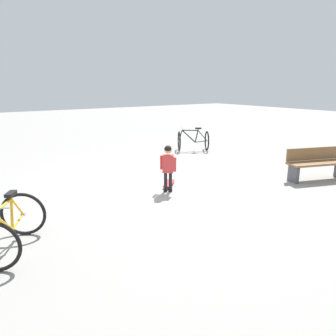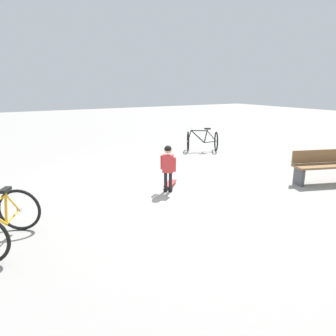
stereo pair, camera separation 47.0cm
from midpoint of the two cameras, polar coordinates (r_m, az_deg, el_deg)
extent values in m
plane|color=gray|center=(7.36, -1.94, -3.28)|extent=(50.00, 50.00, 0.00)
cylinder|color=black|center=(6.89, -2.42, -2.50)|extent=(0.08, 0.08, 0.42)
cube|color=black|center=(6.98, -2.37, -4.11)|extent=(0.17, 0.15, 0.05)
cylinder|color=black|center=(6.88, -1.50, -2.52)|extent=(0.08, 0.08, 0.42)
cube|color=black|center=(6.97, -1.47, -4.13)|extent=(0.17, 0.15, 0.05)
cube|color=#D13838|center=(6.77, -1.99, 0.80)|extent=(0.26, 0.28, 0.40)
cylinder|color=#D13838|center=(6.88, -3.20, 1.02)|extent=(0.06, 0.06, 0.32)
cylinder|color=#D13838|center=(6.70, -0.72, 0.65)|extent=(0.06, 0.06, 0.32)
sphere|color=tan|center=(6.70, -2.01, 3.41)|extent=(0.17, 0.17, 0.17)
sphere|color=black|center=(6.68, -2.02, 3.52)|extent=(0.16, 0.16, 0.16)
cube|color=#B22D2D|center=(7.32, -1.66, -2.85)|extent=(0.55, 0.55, 0.02)
cube|color=#B7B7BC|center=(7.52, -1.34, -2.48)|extent=(0.10, 0.10, 0.02)
cube|color=#B7B7BC|center=(7.14, -1.99, -3.46)|extent=(0.10, 0.10, 0.02)
cylinder|color=beige|center=(7.54, -1.90, -2.61)|extent=(0.06, 0.06, 0.06)
cylinder|color=beige|center=(7.51, -0.78, -2.67)|extent=(0.06, 0.06, 0.06)
cylinder|color=beige|center=(7.16, -2.58, -3.60)|extent=(0.06, 0.06, 0.06)
cylinder|color=beige|center=(7.13, -1.40, -3.67)|extent=(0.06, 0.06, 0.06)
torus|color=black|center=(5.50, -27.57, -7.65)|extent=(0.39, 0.64, 0.71)
cylinder|color=#B7B7BC|center=(5.50, -27.57, -7.65)|extent=(0.08, 0.08, 0.06)
cylinder|color=gold|center=(4.88, -30.81, -8.71)|extent=(0.47, 0.29, 0.48)
cylinder|color=gold|center=(4.84, -30.90, -6.14)|extent=(0.53, 0.32, 0.06)
cylinder|color=gold|center=(5.12, -29.42, -7.33)|extent=(0.14, 0.10, 0.48)
cylinder|color=gold|center=(5.33, -28.41, -8.76)|extent=(0.39, 0.24, 0.08)
cylinder|color=gold|center=(5.30, -28.49, -6.41)|extent=(0.32, 0.20, 0.40)
cube|color=black|center=(5.07, -29.59, -4.23)|extent=(0.24, 0.20, 0.05)
torus|color=black|center=(11.22, 0.89, 5.01)|extent=(0.64, 0.40, 0.71)
torus|color=black|center=(11.34, 6.05, 5.05)|extent=(0.64, 0.40, 0.71)
cylinder|color=#B7B7BC|center=(11.22, 0.89, 5.01)|extent=(0.08, 0.08, 0.06)
cylinder|color=#B7B7BC|center=(11.34, 6.05, 5.05)|extent=(0.08, 0.08, 0.06)
cylinder|color=black|center=(11.22, 2.66, 5.91)|extent=(0.30, 0.47, 0.48)
cylinder|color=black|center=(11.19, 2.93, 7.00)|extent=(0.33, 0.53, 0.06)
cylinder|color=black|center=(11.26, 4.16, 5.97)|extent=(0.11, 0.14, 0.48)
cylinder|color=black|center=(11.32, 4.97, 4.92)|extent=(0.24, 0.39, 0.08)
cylinder|color=black|center=(11.29, 5.25, 5.99)|extent=(0.20, 0.32, 0.40)
cylinder|color=black|center=(11.19, 1.15, 6.03)|extent=(0.09, 0.13, 0.41)
cube|color=black|center=(11.22, 4.44, 7.35)|extent=(0.20, 0.24, 0.05)
cylinder|color=#B7B7BC|center=(11.15, 1.42, 7.45)|extent=(0.41, 0.25, 0.02)
cube|color=brown|center=(8.45, 24.79, 0.83)|extent=(0.95, 1.65, 0.05)
cube|color=brown|center=(8.56, 24.10, 2.45)|extent=(0.58, 1.52, 0.32)
cube|color=#4C4C51|center=(8.09, 20.74, -1.13)|extent=(0.36, 0.19, 0.39)
camera|label=1|loc=(0.24, -91.98, -0.54)|focal=32.82mm
camera|label=2|loc=(0.24, 88.02, 0.54)|focal=32.82mm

